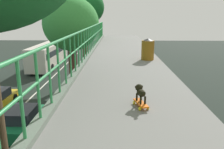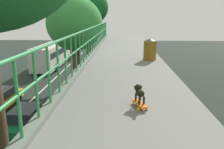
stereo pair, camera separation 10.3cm
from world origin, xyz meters
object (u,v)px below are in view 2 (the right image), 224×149
Objects in this scene: small_dog at (139,92)px; toy_skateboard at (140,104)px; car_green_fifth at (27,120)px; litter_bin at (150,49)px; city_bus at (53,53)px.

toy_skateboard is at bearing -79.20° from small_dog.
car_green_fifth is at bearing 126.23° from small_dog.
small_dog is (-0.01, 0.05, 0.21)m from toy_skateboard.
litter_bin is (0.71, 4.50, 0.34)m from toy_skateboard.
small_dog reaches higher than toy_skateboard.
litter_bin is at bearing 81.03° from toy_skateboard.
litter_bin is (6.59, -3.55, 4.77)m from car_green_fifth.
city_bus is at bearing 110.52° from toy_skateboard.
city_bus is 27.65m from toy_skateboard.
car_green_fifth is at bearing -78.02° from city_bus.
small_dog is (5.87, -8.01, 4.64)m from car_green_fifth.
small_dog reaches higher than city_bus.
litter_bin is (0.72, 4.45, 0.13)m from small_dog.
city_bus is 13.72× the size of litter_bin.
car_green_fifth is 0.36× the size of city_bus.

